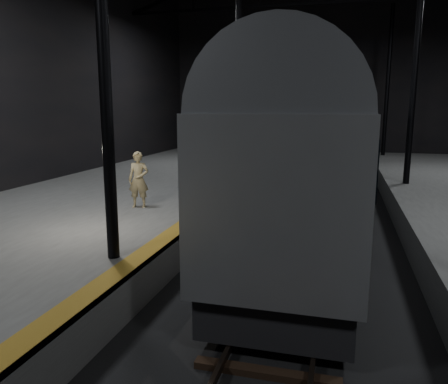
% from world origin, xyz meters
% --- Properties ---
extents(ground, '(44.00, 44.00, 0.00)m').
position_xyz_m(ground, '(0.00, 0.00, 0.00)').
color(ground, black).
rests_on(ground, ground).
extents(platform_left, '(9.00, 43.80, 1.00)m').
position_xyz_m(platform_left, '(-7.50, 0.00, 0.50)').
color(platform_left, '#4F4F4D').
rests_on(platform_left, ground).
extents(tactile_strip, '(0.50, 43.80, 0.01)m').
position_xyz_m(tactile_strip, '(-3.25, 0.00, 1.00)').
color(tactile_strip, olive).
rests_on(tactile_strip, platform_left).
extents(track, '(2.40, 43.00, 0.24)m').
position_xyz_m(track, '(0.00, 0.00, 0.07)').
color(track, '#3F3328').
rests_on(track, ground).
extents(train, '(3.10, 20.70, 5.53)m').
position_xyz_m(train, '(-0.00, 4.47, 3.09)').
color(train, '#95989C').
rests_on(train, ground).
extents(woman, '(0.75, 0.56, 1.87)m').
position_xyz_m(woman, '(-5.44, 0.68, 1.93)').
color(woman, tan).
rests_on(woman, platform_left).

